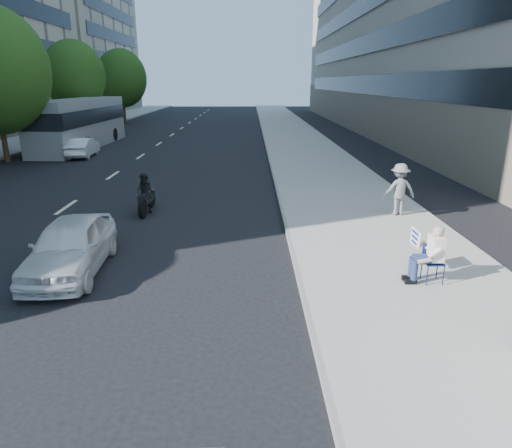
{
  "coord_description": "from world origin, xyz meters",
  "views": [
    {
      "loc": [
        0.33,
        -8.39,
        4.45
      ],
      "look_at": [
        0.46,
        1.78,
        1.27
      ],
      "focal_mm": 32.0,
      "sensor_mm": 36.0,
      "label": 1
    }
  ],
  "objects_px": {
    "jogger": "(399,189)",
    "white_sedan_mid": "(83,147)",
    "bus": "(80,124)",
    "white_sedan_near": "(71,246)",
    "seated_protester": "(429,251)",
    "motorcycle": "(146,195)"
  },
  "relations": [
    {
      "from": "white_sedan_near",
      "to": "white_sedan_mid",
      "type": "relative_size",
      "value": 1.09
    },
    {
      "from": "jogger",
      "to": "white_sedan_mid",
      "type": "relative_size",
      "value": 0.49
    },
    {
      "from": "jogger",
      "to": "white_sedan_mid",
      "type": "xyz_separation_m",
      "value": [
        -15.26,
        13.51,
        -0.43
      ]
    },
    {
      "from": "seated_protester",
      "to": "white_sedan_mid",
      "type": "bearing_deg",
      "value": 127.03
    },
    {
      "from": "jogger",
      "to": "bus",
      "type": "xyz_separation_m",
      "value": [
        -16.84,
        17.94,
        0.62
      ]
    },
    {
      "from": "motorcycle",
      "to": "bus",
      "type": "height_order",
      "value": "bus"
    },
    {
      "from": "white_sedan_near",
      "to": "bus",
      "type": "distance_m",
      "value": 23.56
    },
    {
      "from": "seated_protester",
      "to": "jogger",
      "type": "bearing_deg",
      "value": 79.42
    },
    {
      "from": "seated_protester",
      "to": "bus",
      "type": "bearing_deg",
      "value": 124.18
    },
    {
      "from": "white_sedan_mid",
      "to": "jogger",
      "type": "bearing_deg",
      "value": 133.57
    },
    {
      "from": "white_sedan_mid",
      "to": "bus",
      "type": "bearing_deg",
      "value": -75.29
    },
    {
      "from": "jogger",
      "to": "seated_protester",
      "type": "bearing_deg",
      "value": 72.8
    },
    {
      "from": "white_sedan_mid",
      "to": "bus",
      "type": "xyz_separation_m",
      "value": [
        -1.58,
        4.42,
        1.05
      ]
    },
    {
      "from": "motorcycle",
      "to": "white_sedan_near",
      "type": "bearing_deg",
      "value": -91.55
    },
    {
      "from": "white_sedan_near",
      "to": "white_sedan_mid",
      "type": "distance_m",
      "value": 18.85
    },
    {
      "from": "white_sedan_mid",
      "to": "bus",
      "type": "relative_size",
      "value": 0.29
    },
    {
      "from": "seated_protester",
      "to": "jogger",
      "type": "relative_size",
      "value": 0.75
    },
    {
      "from": "seated_protester",
      "to": "white_sedan_near",
      "type": "bearing_deg",
      "value": 172.98
    },
    {
      "from": "white_sedan_near",
      "to": "bus",
      "type": "bearing_deg",
      "value": 105.57
    },
    {
      "from": "jogger",
      "to": "motorcycle",
      "type": "height_order",
      "value": "jogger"
    },
    {
      "from": "white_sedan_mid",
      "to": "motorcycle",
      "type": "relative_size",
      "value": 1.74
    },
    {
      "from": "motorcycle",
      "to": "bus",
      "type": "relative_size",
      "value": 0.17
    }
  ]
}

